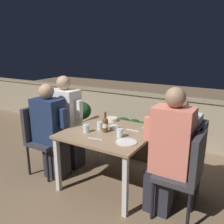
% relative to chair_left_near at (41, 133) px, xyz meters
% --- Properties ---
extents(ground_plane, '(16.00, 16.00, 0.00)m').
position_rel_chair_left_near_xyz_m(ground_plane, '(0.95, 0.19, -0.55)').
color(ground_plane, '#7A6047').
extents(parapet_wall, '(9.00, 0.18, 0.85)m').
position_rel_chair_left_near_xyz_m(parapet_wall, '(0.95, 1.84, -0.12)').
color(parapet_wall, gray).
rests_on(parapet_wall, ground_plane).
extents(dining_table, '(0.99, 0.95, 0.70)m').
position_rel_chair_left_near_xyz_m(dining_table, '(0.95, 0.19, 0.06)').
color(dining_table, '#937556').
rests_on(dining_table, ground_plane).
extents(planter_hedge, '(0.71, 0.47, 0.57)m').
position_rel_chair_left_near_xyz_m(planter_hedge, '(0.82, 1.11, -0.23)').
color(planter_hedge, brown).
rests_on(planter_hedge, ground_plane).
extents(chair_left_near, '(0.41, 0.41, 0.91)m').
position_rel_chair_left_near_xyz_m(chair_left_near, '(0.00, 0.00, 0.00)').
color(chair_left_near, '#333338').
rests_on(chair_left_near, ground_plane).
extents(person_navy_jumper, '(0.48, 0.26, 1.23)m').
position_rel_chair_left_near_xyz_m(person_navy_jumper, '(0.20, 0.00, 0.07)').
color(person_navy_jumper, '#282833').
rests_on(person_navy_jumper, ground_plane).
extents(chair_left_far, '(0.41, 0.41, 0.91)m').
position_rel_chair_left_near_xyz_m(chair_left_far, '(-0.01, 0.33, 0.00)').
color(chair_left_far, '#333338').
rests_on(chair_left_far, ground_plane).
extents(person_white_polo, '(0.48, 0.26, 1.29)m').
position_rel_chair_left_near_xyz_m(person_white_polo, '(0.18, 0.33, 0.10)').
color(person_white_polo, '#282833').
rests_on(person_white_polo, ground_plane).
extents(chair_right_near, '(0.41, 0.41, 0.91)m').
position_rel_chair_left_near_xyz_m(chair_right_near, '(1.91, 0.04, 0.00)').
color(chair_right_near, '#333338').
rests_on(chair_right_near, ground_plane).
extents(person_coral_top, '(0.47, 0.26, 1.32)m').
position_rel_chair_left_near_xyz_m(person_coral_top, '(1.72, 0.04, 0.11)').
color(person_coral_top, '#282833').
rests_on(person_coral_top, ground_plane).
extents(chair_right_far, '(0.41, 0.41, 0.91)m').
position_rel_chair_left_near_xyz_m(chair_right_far, '(1.88, 0.33, 0.00)').
color(chair_right_far, '#333338').
rests_on(chair_right_far, ground_plane).
extents(person_blue_shirt, '(0.51, 0.26, 1.19)m').
position_rel_chair_left_near_xyz_m(person_blue_shirt, '(1.68, 0.33, 0.04)').
color(person_blue_shirt, '#282833').
rests_on(person_blue_shirt, ground_plane).
extents(beer_bottle, '(0.07, 0.07, 0.24)m').
position_rel_chair_left_near_xyz_m(beer_bottle, '(0.93, 0.15, 0.24)').
color(beer_bottle, brown).
rests_on(beer_bottle, dining_table).
extents(plate_0, '(0.22, 0.22, 0.01)m').
position_rel_chair_left_near_xyz_m(plate_0, '(1.29, -0.01, 0.15)').
color(plate_0, silver).
rests_on(plate_0, dining_table).
extents(bowl_0, '(0.16, 0.16, 0.05)m').
position_rel_chair_left_near_xyz_m(bowl_0, '(0.78, 0.55, 0.17)').
color(bowl_0, silver).
rests_on(bowl_0, dining_table).
extents(bowl_1, '(0.13, 0.13, 0.04)m').
position_rel_chair_left_near_xyz_m(bowl_1, '(0.96, 0.29, 0.17)').
color(bowl_1, silver).
rests_on(bowl_1, dining_table).
extents(glass_cup_0, '(0.08, 0.08, 0.09)m').
position_rel_chair_left_near_xyz_m(glass_cup_0, '(0.83, 0.19, 0.19)').
color(glass_cup_0, silver).
rests_on(glass_cup_0, dining_table).
extents(glass_cup_1, '(0.07, 0.07, 0.10)m').
position_rel_chair_left_near_xyz_m(glass_cup_1, '(1.15, 0.09, 0.19)').
color(glass_cup_1, silver).
rests_on(glass_cup_1, dining_table).
extents(glass_cup_2, '(0.07, 0.07, 0.09)m').
position_rel_chair_left_near_xyz_m(glass_cup_2, '(0.74, 0.03, 0.19)').
color(glass_cup_2, silver).
rests_on(glass_cup_2, dining_table).
extents(fork_0, '(0.17, 0.07, 0.01)m').
position_rel_chair_left_near_xyz_m(fork_0, '(1.32, 0.50, 0.15)').
color(fork_0, silver).
rests_on(fork_0, dining_table).
extents(fork_1, '(0.17, 0.05, 0.01)m').
position_rel_chair_left_near_xyz_m(fork_1, '(0.95, -0.10, 0.15)').
color(fork_1, silver).
rests_on(fork_1, dining_table).
extents(fork_2, '(0.17, 0.02, 0.01)m').
position_rel_chair_left_near_xyz_m(fork_2, '(1.19, 0.35, 0.15)').
color(fork_2, silver).
rests_on(fork_2, dining_table).
extents(potted_plant, '(0.35, 0.35, 0.74)m').
position_rel_chair_left_near_xyz_m(potted_plant, '(-0.16, 1.08, -0.10)').
color(potted_plant, '#9E5638').
rests_on(potted_plant, ground_plane).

